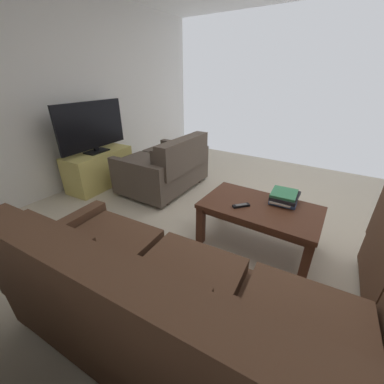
{
  "coord_description": "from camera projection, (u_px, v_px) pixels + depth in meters",
  "views": [
    {
      "loc": [
        -0.44,
        2.21,
        1.52
      ],
      "look_at": [
        0.44,
        0.85,
        0.72
      ],
      "focal_mm": 22.08,
      "sensor_mm": 36.0,
      "label": 1
    }
  ],
  "objects": [
    {
      "name": "book_stack",
      "position": [
        284.0,
        197.0,
        2.22
      ],
      "size": [
        0.25,
        0.31,
        0.1
      ],
      "color": "#385693",
      "rests_on": "coffee_table"
    },
    {
      "name": "loveseat_near",
      "position": [
        166.0,
        167.0,
        3.4
      ],
      "size": [
        0.91,
        1.22,
        0.78
      ],
      "color": "black",
      "rests_on": "ground"
    },
    {
      "name": "wall_right",
      "position": [
        82.0,
        95.0,
        3.39
      ],
      "size": [
        0.12,
        4.91,
        2.53
      ],
      "primitive_type": "cube",
      "color": "white",
      "rests_on": "ground"
    },
    {
      "name": "coffee_table",
      "position": [
        259.0,
        212.0,
        2.2
      ],
      "size": [
        1.05,
        0.62,
        0.44
      ],
      "color": "#4C2819",
      "rests_on": "ground"
    },
    {
      "name": "ground_plane",
      "position": [
        269.0,
        232.0,
        2.55
      ],
      "size": [
        5.76,
        4.91,
        0.01
      ],
      "primitive_type": "cube",
      "color": "beige"
    },
    {
      "name": "sofa_main",
      "position": [
        170.0,
        315.0,
        1.25
      ],
      "size": [
        2.1,
        0.97,
        0.9
      ],
      "color": "black",
      "rests_on": "ground"
    },
    {
      "name": "flat_tv",
      "position": [
        92.0,
        127.0,
        3.26
      ],
      "size": [
        0.22,
        1.08,
        0.69
      ],
      "color": "black",
      "rests_on": "tv_stand"
    },
    {
      "name": "tv_remote",
      "position": [
        241.0,
        206.0,
        2.15
      ],
      "size": [
        0.14,
        0.15,
        0.02
      ],
      "color": "black",
      "rests_on": "coffee_table"
    },
    {
      "name": "tv_stand",
      "position": [
        100.0,
        169.0,
        3.53
      ],
      "size": [
        0.5,
        1.01,
        0.52
      ],
      "color": "#D8C666",
      "rests_on": "ground"
    }
  ]
}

